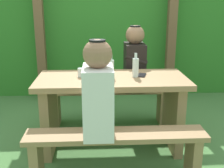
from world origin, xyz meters
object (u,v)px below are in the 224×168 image
object	(u,v)px
bench_near	(116,147)
bottle_left	(92,69)
picnic_table	(112,100)
person_black_coat	(135,60)
person_white_shirt	(98,92)
cell_phone	(142,75)
bottle_center	(136,67)
bench_far	(109,99)
drinking_glass	(81,73)
bottle_right	(111,68)

from	to	relation	value
bench_near	bottle_left	size ratio (longest dim) A/B	6.17
bench_near	picnic_table	bearing A→B (deg)	90.00
bottle_left	person_black_coat	bearing A→B (deg)	54.21
picnic_table	bottle_left	xyz separation A→B (m)	(-0.19, -0.08, 0.33)
person_white_shirt	bottle_left	world-z (taller)	person_white_shirt
person_white_shirt	cell_phone	xyz separation A→B (m)	(0.42, 0.62, -0.04)
person_white_shirt	person_black_coat	distance (m)	1.22
person_white_shirt	bottle_center	distance (m)	0.68
picnic_table	bench_near	distance (m)	0.60
person_black_coat	bench_near	bearing A→B (deg)	-103.92
person_white_shirt	bench_far	bearing A→B (deg)	83.41
bench_far	drinking_glass	world-z (taller)	drinking_glass
person_black_coat	bottle_right	size ratio (longest dim) A/B	3.14
person_white_shirt	bottle_right	bearing A→B (deg)	78.22
bench_near	bottle_left	distance (m)	0.73
bench_near	drinking_glass	distance (m)	0.81
bench_far	cell_phone	world-z (taller)	cell_phone
bench_near	bottle_right	xyz separation A→B (m)	(-0.01, 0.58, 0.50)
picnic_table	bench_far	size ratio (longest dim) A/B	1.00
bench_far	bottle_left	xyz separation A→B (m)	(-0.19, -0.66, 0.51)
person_white_shirt	person_black_coat	xyz separation A→B (m)	(0.42, 1.15, 0.00)
cell_phone	bench_near	bearing A→B (deg)	-98.16
person_white_shirt	bottle_center	xyz separation A→B (m)	(0.35, 0.58, 0.05)
drinking_glass	bottle_center	bearing A→B (deg)	-3.17
drinking_glass	bottle_right	distance (m)	0.28
bottle_right	cell_phone	bearing A→B (deg)	8.16
bottle_left	bottle_right	distance (m)	0.19
bottle_left	cell_phone	xyz separation A→B (m)	(0.47, 0.13, -0.09)
bottle_right	bottle_left	bearing A→B (deg)	-153.94
bottle_right	person_white_shirt	bearing A→B (deg)	-101.78
person_white_shirt	bottle_right	xyz separation A→B (m)	(0.12, 0.58, 0.05)
picnic_table	bench_far	xyz separation A→B (m)	(0.00, 0.58, -0.18)
bench_near	bottle_center	world-z (taller)	bottle_center
person_white_shirt	bottle_center	bearing A→B (deg)	58.64
person_white_shirt	drinking_glass	distance (m)	0.63
drinking_glass	bottle_right	bearing A→B (deg)	-6.14
person_black_coat	bottle_right	bearing A→B (deg)	-117.61
drinking_glass	bottle_center	xyz separation A→B (m)	(0.51, -0.03, 0.05)
person_black_coat	bottle_center	size ratio (longest dim) A/B	3.19
bench_near	drinking_glass	bearing A→B (deg)	115.29
bottle_center	cell_phone	distance (m)	0.12
person_black_coat	bottle_center	xyz separation A→B (m)	(-0.06, -0.57, 0.05)
drinking_glass	cell_phone	world-z (taller)	drinking_glass
picnic_table	person_black_coat	xyz separation A→B (m)	(0.28, 0.57, 0.27)
bench_near	person_black_coat	distance (m)	1.27
bottle_center	bench_near	bearing A→B (deg)	-110.70
person_black_coat	bottle_center	world-z (taller)	person_black_coat
picnic_table	bench_far	world-z (taller)	picnic_table
bench_near	bottle_right	bearing A→B (deg)	91.22
bottle_left	bottle_center	bearing A→B (deg)	12.02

